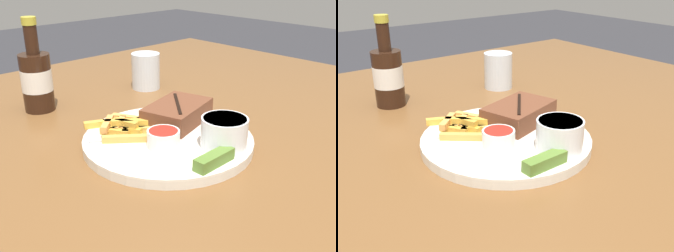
# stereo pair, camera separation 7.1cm
# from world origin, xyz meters

# --- Properties ---
(dining_table) EXTENTS (1.57, 1.37, 0.77)m
(dining_table) POSITION_xyz_m (0.00, 0.00, 0.71)
(dining_table) COLOR brown
(dining_table) RESTS_ON ground_plane
(dinner_plate) EXTENTS (0.31, 0.31, 0.02)m
(dinner_plate) POSITION_xyz_m (0.00, 0.00, 0.78)
(dinner_plate) COLOR silver
(dinner_plate) RESTS_ON dining_table
(steak_portion) EXTENTS (0.16, 0.13, 0.04)m
(steak_portion) POSITION_xyz_m (0.06, 0.04, 0.80)
(steak_portion) COLOR brown
(steak_portion) RESTS_ON dinner_plate
(fries_pile) EXTENTS (0.15, 0.15, 0.02)m
(fries_pile) POSITION_xyz_m (-0.04, 0.07, 0.79)
(fries_pile) COLOR gold
(fries_pile) RESTS_ON dinner_plate
(coleslaw_cup) EXTENTS (0.08, 0.08, 0.05)m
(coleslaw_cup) POSITION_xyz_m (0.04, -0.10, 0.81)
(coleslaw_cup) COLOR white
(coleslaw_cup) RESTS_ON dinner_plate
(dipping_sauce_cup) EXTENTS (0.06, 0.06, 0.03)m
(dipping_sauce_cup) POSITION_xyz_m (-0.04, -0.03, 0.80)
(dipping_sauce_cup) COLOR silver
(dipping_sauce_cup) RESTS_ON dinner_plate
(pickle_spear) EXTENTS (0.08, 0.02, 0.02)m
(pickle_spear) POSITION_xyz_m (-0.02, -0.13, 0.79)
(pickle_spear) COLOR #567A2D
(pickle_spear) RESTS_ON dinner_plate
(fork_utensil) EXTENTS (0.12, 0.08, 0.00)m
(fork_utensil) POSITION_xyz_m (-0.07, 0.05, 0.79)
(fork_utensil) COLOR #B7B7BC
(fork_utensil) RESTS_ON dinner_plate
(beer_bottle) EXTENTS (0.07, 0.07, 0.21)m
(beer_bottle) POSITION_xyz_m (-0.08, 0.33, 0.84)
(beer_bottle) COLOR black
(beer_bottle) RESTS_ON dining_table
(drinking_glass) EXTENTS (0.07, 0.07, 0.09)m
(drinking_glass) POSITION_xyz_m (0.20, 0.29, 0.81)
(drinking_glass) COLOR silver
(drinking_glass) RESTS_ON dining_table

